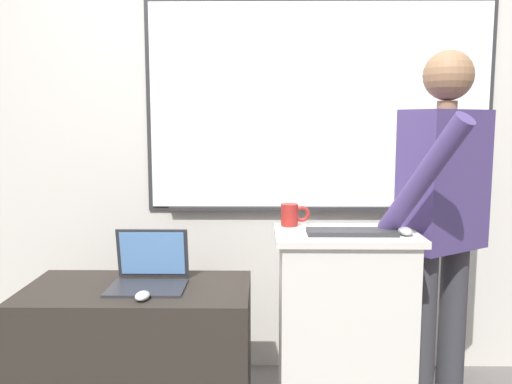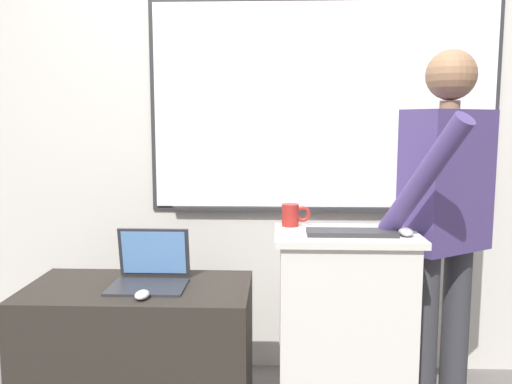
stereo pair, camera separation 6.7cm
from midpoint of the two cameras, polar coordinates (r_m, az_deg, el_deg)
The scene contains 9 objects.
back_wall at distance 3.13m, azimuth 1.93°, elevation 7.00°, with size 6.40×0.17×2.84m.
lectern_podium at distance 2.54m, azimuth 10.03°, elevation -14.90°, with size 0.62×0.41×0.97m.
side_desk at distance 2.67m, azimuth -11.40°, elevation -16.89°, with size 1.02×0.56×0.70m.
person_presenter at distance 2.64m, azimuth 20.00°, elevation -2.12°, with size 0.58×0.73×1.77m.
laptop at distance 2.56m, azimuth -10.23°, elevation -7.82°, with size 0.34×0.29×0.25m.
wireless_keyboard at distance 2.35m, azimuth 10.83°, elevation -4.21°, with size 0.38×0.13×0.02m.
computer_mouse_by_laptop at distance 2.37m, azimuth -11.10°, elevation -10.57°, with size 0.06×0.10×0.03m.
computer_mouse_by_keyboard at distance 2.38m, azimuth 16.26°, elevation -4.06°, with size 0.06×0.10×0.03m.
coffee_mug at distance 2.50m, azimuth 4.57°, elevation -2.43°, with size 0.13×0.08×0.10m.
Camera 2 is at (0.07, -1.90, 1.45)m, focal length 38.00 mm.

